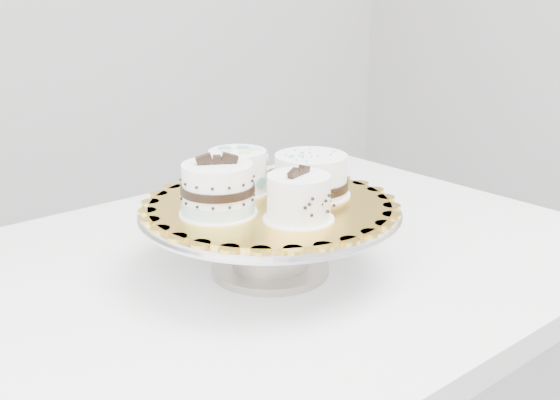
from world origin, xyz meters
TOP-DOWN VIEW (x-y plane):
  - table at (-0.12, 0.02)m, footprint 1.33×0.95m
  - cake_stand at (-0.09, -0.02)m, footprint 0.39×0.39m
  - cake_board at (-0.09, -0.02)m, footprint 0.37×0.37m
  - cake_swirl at (-0.10, -0.11)m, footprint 0.11×0.11m
  - cake_banded at (-0.17, -0.02)m, footprint 0.14×0.14m
  - cake_dots at (-0.10, 0.05)m, footprint 0.11×0.11m
  - cake_ribbon at (-0.01, -0.03)m, footprint 0.14×0.14m

SIDE VIEW (x-z plane):
  - table at x=-0.12m, z-range 0.30..1.05m
  - cake_stand at x=-0.09m, z-range 0.77..0.88m
  - cake_board at x=-0.09m, z-range 0.86..0.86m
  - cake_ribbon at x=-0.01m, z-range 0.86..0.93m
  - cake_swirl at x=-0.10m, z-range 0.85..0.93m
  - cake_banded at x=-0.17m, z-range 0.85..0.94m
  - cake_dots at x=-0.10m, z-range 0.86..0.93m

